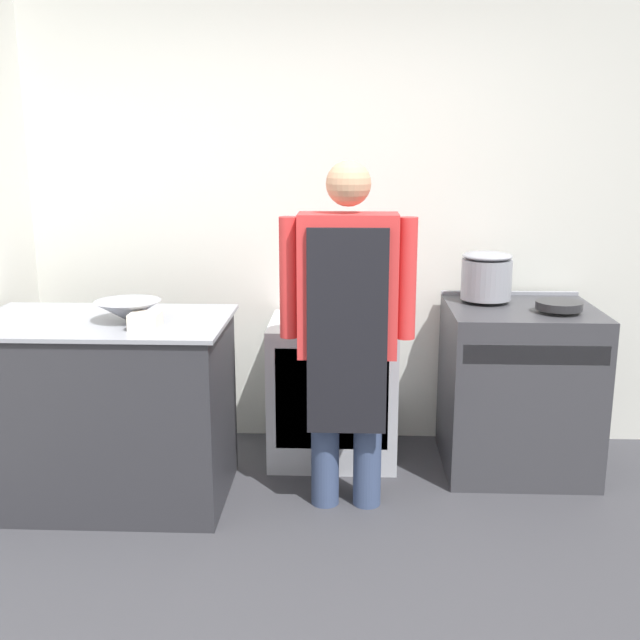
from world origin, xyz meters
TOP-DOWN VIEW (x-y plane):
  - ground_plane at (0.00, 0.00)m, footprint 14.00×14.00m
  - wall_back at (0.00, 1.89)m, footprint 8.00×0.05m
  - prep_counter at (-0.96, 0.99)m, footprint 1.25×0.77m
  - stove at (1.19, 1.46)m, footprint 0.79×0.73m
  - fridge_unit at (0.17, 1.55)m, footprint 0.71×0.59m
  - person_cook at (0.25, 0.95)m, footprint 0.65×0.24m
  - mixing_bowl at (-0.82, 0.97)m, footprint 0.32×0.32m
  - plastic_tub at (-0.69, 0.82)m, footprint 0.14×0.14m
  - stock_pot at (1.01, 1.58)m, footprint 0.28×0.28m
  - saute_pan at (1.35, 1.33)m, footprint 0.24×0.24m

SIDE VIEW (x-z plane):
  - ground_plane at x=0.00m, z-range 0.00..0.00m
  - fridge_unit at x=0.17m, z-range 0.00..0.81m
  - stove at x=1.19m, z-range -0.01..0.93m
  - prep_counter at x=-0.96m, z-range 0.00..0.94m
  - saute_pan at x=1.35m, z-range 0.94..0.98m
  - person_cook at x=0.25m, z-range 0.12..1.83m
  - plastic_tub at x=-0.69m, z-range 0.94..1.01m
  - mixing_bowl at x=-0.82m, z-range 0.94..1.04m
  - stock_pot at x=1.01m, z-range 0.94..1.20m
  - wall_back at x=0.00m, z-range 0.00..2.70m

